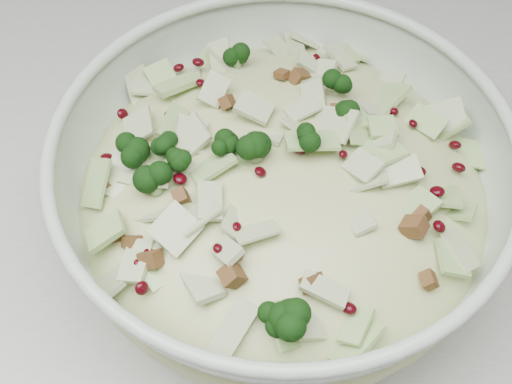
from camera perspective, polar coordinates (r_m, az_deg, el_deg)
counter at (r=1.04m, az=-12.73°, el=-12.41°), size 3.60×0.60×0.90m
mixing_bowl at (r=0.51m, az=2.08°, el=-0.44°), size 0.42×0.42×0.13m
salad at (r=0.50m, az=2.15°, el=0.96°), size 0.42×0.42×0.13m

